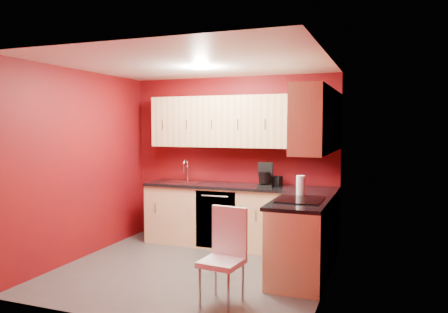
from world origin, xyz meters
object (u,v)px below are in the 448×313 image
Objects in this scene: microwave at (311,135)px; dining_chair at (222,257)px; napkin_holder at (277,181)px; coffee_maker at (265,175)px; paper_towel at (301,186)px; sink at (183,180)px.

dining_chair is at bearing -124.62° from microwave.
dining_chair is (-0.03, -2.12, -0.50)m from napkin_holder.
coffee_maker is at bearing 129.97° from microwave.
coffee_maker is at bearing 134.82° from paper_towel.
dining_chair is at bearing -90.91° from napkin_holder.
sink reaches higher than dining_chair.
sink is 1.44m from napkin_holder.
coffee_maker is 2.03m from dining_chair.
coffee_maker reaches higher than napkin_holder.
napkin_holder is 2.18m from dining_chair.
sink is 2.49m from dining_chair.
paper_towel reaches higher than dining_chair.
napkin_holder is 0.54× the size of paper_towel.
paper_towel is at bearing -54.59° from coffee_maker.
microwave is at bearing -61.92° from paper_towel.
napkin_holder is (-0.66, 1.11, -0.68)m from microwave.
paper_towel is (-0.17, 0.32, -0.62)m from microwave.
dining_chair is (0.09, -1.94, -0.61)m from coffee_maker.
microwave is at bearing -59.34° from napkin_holder.
microwave reaches higher than napkin_holder.
microwave is 1.70m from dining_chair.
sink reaches higher than paper_towel.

